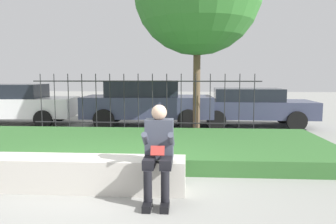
# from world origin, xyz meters

# --- Properties ---
(ground_plane) EXTENTS (60.00, 60.00, 0.00)m
(ground_plane) POSITION_xyz_m (0.00, 0.00, 0.00)
(ground_plane) COLOR gray
(stone_bench) EXTENTS (2.98, 0.54, 0.49)m
(stone_bench) POSITION_xyz_m (-0.30, 0.00, 0.22)
(stone_bench) COLOR beige
(stone_bench) RESTS_ON ground_plane
(person_seated_reader) EXTENTS (0.42, 0.73, 1.28)m
(person_seated_reader) POSITION_xyz_m (0.83, -0.30, 0.71)
(person_seated_reader) COLOR black
(person_seated_reader) RESTS_ON ground_plane
(grass_berm) EXTENTS (8.44, 3.38, 0.28)m
(grass_berm) POSITION_xyz_m (0.00, 2.39, 0.14)
(grass_berm) COLOR #33662D
(grass_berm) RESTS_ON ground_plane
(iron_fence) EXTENTS (6.44, 0.03, 1.73)m
(iron_fence) POSITION_xyz_m (0.00, 4.54, 0.90)
(iron_fence) COLOR #232326
(iron_fence) RESTS_ON ground_plane
(car_parked_right) EXTENTS (3.96, 1.94, 1.26)m
(car_parked_right) POSITION_xyz_m (3.27, 6.37, 0.68)
(car_parked_right) COLOR #383D56
(car_parked_right) RESTS_ON ground_plane
(car_parked_center) EXTENTS (4.25, 2.11, 1.51)m
(car_parked_center) POSITION_xyz_m (-0.17, 6.14, 0.80)
(car_parked_center) COLOR #383D56
(car_parked_center) RESTS_ON ground_plane
(car_parked_left) EXTENTS (4.19, 2.10, 1.38)m
(car_parked_left) POSITION_xyz_m (-4.78, 6.21, 0.73)
(car_parked_left) COLOR silver
(car_parked_left) RESTS_ON ground_plane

